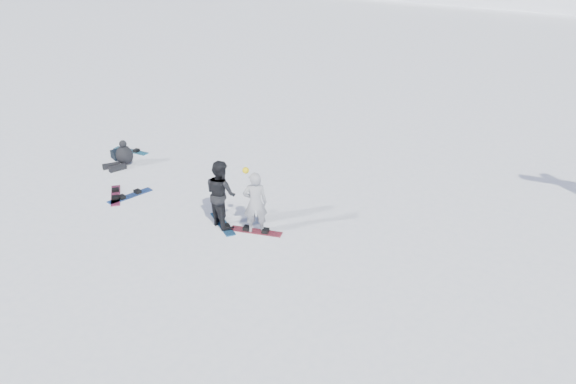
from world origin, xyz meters
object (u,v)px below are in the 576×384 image
object	(u,v)px
gear_bag	(116,155)
snowboard_loose_a	(130,196)
snowboard_loose_b	(116,195)
snowboarder_man	(221,194)
snowboard_loose_c	(131,151)
snowboarder_woman	(255,203)
seated_rider	(123,156)

from	to	relation	value
gear_bag	snowboard_loose_a	bearing A→B (deg)	-33.68
snowboard_loose_b	snowboarder_man	bearing A→B (deg)	48.01
snowboarder_man	snowboard_loose_c	bearing A→B (deg)	-2.45
snowboarder_man	snowboard_loose_b	world-z (taller)	snowboarder_man
snowboarder_man	snowboard_loose_b	xyz separation A→B (m)	(-4.04, -0.50, -0.98)
snowboarder_woman	snowboarder_man	xyz separation A→B (m)	(-1.07, -0.19, 0.07)
seated_rider	snowboarder_woman	bearing A→B (deg)	14.71
snowboard_loose_b	snowboarder_woman	bearing A→B (deg)	48.68
snowboarder_woman	gear_bag	xyz separation A→B (m)	(-7.50, 1.41, -0.78)
snowboarder_man	snowboard_loose_c	world-z (taller)	snowboarder_man
snowboard_loose_a	snowboard_loose_c	world-z (taller)	same
gear_bag	snowboard_loose_b	bearing A→B (deg)	-41.29
gear_bag	snowboard_loose_a	size ratio (longest dim) A/B	0.30
snowboarder_woman	snowboard_loose_a	world-z (taller)	snowboarder_woman
snowboard_loose_c	snowboarder_woman	bearing A→B (deg)	-23.39
snowboarder_man	snowboard_loose_c	distance (m)	7.06
gear_bag	snowboard_loose_b	world-z (taller)	gear_bag
seated_rider	gear_bag	distance (m)	0.77
seated_rider	snowboard_loose_a	distance (m)	2.67
snowboard_loose_c	gear_bag	bearing A→B (deg)	-87.54
snowboard_loose_c	snowboard_loose_a	bearing A→B (deg)	-49.43
gear_bag	snowboard_loose_c	bearing A→B (deg)	99.86
snowboarder_man	snowboard_loose_b	size ratio (longest dim) A/B	1.33
snowboarder_man	snowboard_loose_c	xyz separation A→B (m)	(-6.57, 2.38, -0.98)
snowboarder_man	gear_bag	bearing A→B (deg)	3.52
snowboard_loose_a	snowboarder_woman	bearing A→B (deg)	-73.02
gear_bag	snowboard_loose_b	size ratio (longest dim) A/B	0.30
snowboard_loose_b	snowboard_loose_a	bearing A→B (deg)	70.37
snowboarder_woman	snowboard_loose_a	bearing A→B (deg)	-32.13
snowboarder_man	snowboard_loose_a	distance (m)	3.77
seated_rider	snowboard_loose_b	xyz separation A→B (m)	(1.70, -1.84, -0.34)
gear_bag	snowboard_loose_c	size ratio (longest dim) A/B	0.30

